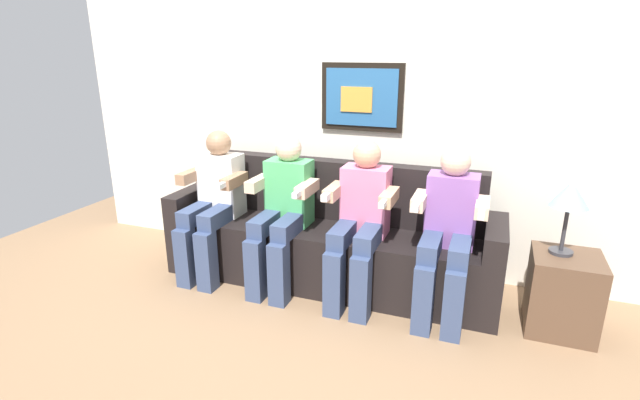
{
  "coord_description": "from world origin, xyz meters",
  "views": [
    {
      "loc": [
        1.08,
        -2.73,
        1.69
      ],
      "look_at": [
        0.0,
        0.15,
        0.7
      ],
      "focal_mm": 26.32,
      "sensor_mm": 36.0,
      "label": 1
    }
  ],
  "objects_px": {
    "person_leftmost": "(214,199)",
    "side_table_right": "(563,293)",
    "couch": "(328,242)",
    "table_lamp": "(570,197)",
    "person_left_center": "(283,208)",
    "person_right_center": "(360,217)",
    "person_rightmost": "(448,228)"
  },
  "relations": [
    {
      "from": "person_leftmost",
      "to": "side_table_right",
      "type": "xyz_separation_m",
      "value": [
        2.45,
        0.06,
        -0.36
      ]
    },
    {
      "from": "person_leftmost",
      "to": "side_table_right",
      "type": "bearing_deg",
      "value": 1.43
    },
    {
      "from": "couch",
      "to": "table_lamp",
      "type": "bearing_deg",
      "value": -2.68
    },
    {
      "from": "person_left_center",
      "to": "person_right_center",
      "type": "bearing_deg",
      "value": -0.05
    },
    {
      "from": "person_left_center",
      "to": "side_table_right",
      "type": "xyz_separation_m",
      "value": [
        1.87,
        0.06,
        -0.36
      ]
    },
    {
      "from": "person_leftmost",
      "to": "couch",
      "type": "bearing_deg",
      "value": 10.97
    },
    {
      "from": "couch",
      "to": "side_table_right",
      "type": "bearing_deg",
      "value": -3.88
    },
    {
      "from": "couch",
      "to": "person_right_center",
      "type": "height_order",
      "value": "person_right_center"
    },
    {
      "from": "person_right_center",
      "to": "person_rightmost",
      "type": "distance_m",
      "value": 0.58
    },
    {
      "from": "couch",
      "to": "side_table_right",
      "type": "relative_size",
      "value": 4.93
    },
    {
      "from": "person_right_center",
      "to": "person_rightmost",
      "type": "height_order",
      "value": "same"
    },
    {
      "from": "person_rightmost",
      "to": "side_table_right",
      "type": "relative_size",
      "value": 2.22
    },
    {
      "from": "side_table_right",
      "to": "person_right_center",
      "type": "bearing_deg",
      "value": -177.28
    },
    {
      "from": "table_lamp",
      "to": "person_left_center",
      "type": "bearing_deg",
      "value": -176.98
    },
    {
      "from": "person_leftmost",
      "to": "person_rightmost",
      "type": "xyz_separation_m",
      "value": [
        1.74,
        -0.0,
        0.0
      ]
    },
    {
      "from": "couch",
      "to": "person_leftmost",
      "type": "xyz_separation_m",
      "value": [
        -0.87,
        -0.17,
        0.29
      ]
    },
    {
      "from": "person_left_center",
      "to": "person_right_center",
      "type": "xyz_separation_m",
      "value": [
        0.58,
        -0.0,
        0.0
      ]
    },
    {
      "from": "couch",
      "to": "side_table_right",
      "type": "height_order",
      "value": "couch"
    },
    {
      "from": "couch",
      "to": "person_right_center",
      "type": "bearing_deg",
      "value": -30.24
    },
    {
      "from": "person_left_center",
      "to": "side_table_right",
      "type": "distance_m",
      "value": 1.91
    },
    {
      "from": "person_leftmost",
      "to": "person_right_center",
      "type": "height_order",
      "value": "same"
    },
    {
      "from": "couch",
      "to": "person_leftmost",
      "type": "relative_size",
      "value": 2.22
    },
    {
      "from": "person_right_center",
      "to": "table_lamp",
      "type": "distance_m",
      "value": 1.28
    },
    {
      "from": "person_rightmost",
      "to": "side_table_right",
      "type": "xyz_separation_m",
      "value": [
        0.71,
        0.06,
        -0.36
      ]
    },
    {
      "from": "person_leftmost",
      "to": "person_right_center",
      "type": "distance_m",
      "value": 1.16
    },
    {
      "from": "person_rightmost",
      "to": "table_lamp",
      "type": "height_order",
      "value": "person_rightmost"
    },
    {
      "from": "person_leftmost",
      "to": "table_lamp",
      "type": "xyz_separation_m",
      "value": [
        2.41,
        0.1,
        0.25
      ]
    },
    {
      "from": "person_left_center",
      "to": "table_lamp",
      "type": "bearing_deg",
      "value": 3.02
    },
    {
      "from": "person_left_center",
      "to": "table_lamp",
      "type": "distance_m",
      "value": 1.85
    },
    {
      "from": "person_right_center",
      "to": "person_left_center",
      "type": "bearing_deg",
      "value": 179.95
    },
    {
      "from": "person_left_center",
      "to": "person_rightmost",
      "type": "height_order",
      "value": "same"
    },
    {
      "from": "person_rightmost",
      "to": "side_table_right",
      "type": "bearing_deg",
      "value": 4.93
    }
  ]
}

